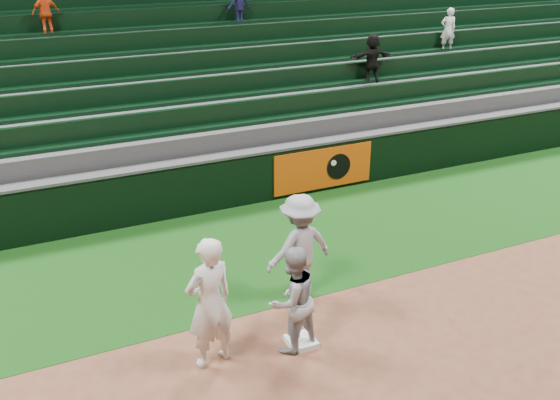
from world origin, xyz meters
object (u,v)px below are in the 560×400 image
at_px(first_base, 301,342).
at_px(base_coach, 300,247).
at_px(baserunner, 292,300).
at_px(first_baseman, 210,303).

height_order(first_base, base_coach, base_coach).
distance_m(first_base, baserunner, 0.82).
relative_size(first_base, base_coach, 0.23).
bearing_deg(base_coach, first_base, 58.42).
bearing_deg(first_baseman, base_coach, -164.17).
distance_m(first_base, base_coach, 1.68).
bearing_deg(baserunner, base_coach, -135.27).
xyz_separation_m(first_baseman, baserunner, (1.21, -0.19, -0.17)).
height_order(first_baseman, baserunner, first_baseman).
height_order(first_base, baserunner, baserunner).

